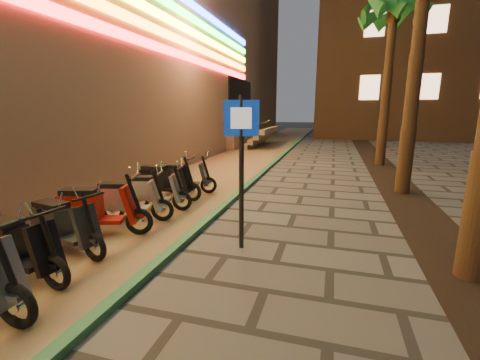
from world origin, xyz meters
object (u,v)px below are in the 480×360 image
(pedestrian_sign, at_px, (241,152))
(scooter_8, at_px, (152,191))
(scooter_9, at_px, (164,181))
(scooter_4, at_px, (15,247))
(scooter_5, at_px, (62,225))
(scooter_7, at_px, (127,200))
(scooter_6, at_px, (95,209))
(scooter_10, at_px, (183,177))

(pedestrian_sign, relative_size, scooter_8, 1.69)
(pedestrian_sign, relative_size, scooter_9, 1.55)
(scooter_4, relative_size, scooter_5, 1.02)
(pedestrian_sign, relative_size, scooter_7, 1.66)
(scooter_5, bearing_deg, scooter_7, 97.64)
(scooter_6, bearing_deg, scooter_5, -108.25)
(scooter_5, height_order, scooter_9, scooter_9)
(scooter_7, height_order, scooter_10, scooter_7)
(scooter_6, bearing_deg, pedestrian_sign, -13.42)
(scooter_7, bearing_deg, scooter_9, 76.36)
(scooter_6, distance_m, scooter_8, 1.72)
(pedestrian_sign, bearing_deg, scooter_5, -169.97)
(scooter_7, bearing_deg, scooter_10, 71.03)
(scooter_8, bearing_deg, scooter_7, -108.02)
(scooter_7, bearing_deg, scooter_5, -110.17)
(scooter_6, relative_size, scooter_7, 1.08)
(pedestrian_sign, xyz_separation_m, scooter_10, (-2.65, 3.16, -1.21))
(scooter_4, distance_m, scooter_9, 4.32)
(scooter_10, bearing_deg, scooter_9, -118.10)
(scooter_5, height_order, scooter_10, scooter_5)
(scooter_7, bearing_deg, pedestrian_sign, -29.98)
(scooter_4, xyz_separation_m, scooter_7, (0.02, 2.55, -0.01))
(pedestrian_sign, distance_m, scooter_4, 3.56)
(scooter_7, bearing_deg, scooter_8, 67.52)
(pedestrian_sign, relative_size, scooter_5, 1.64)
(scooter_8, bearing_deg, scooter_6, -108.17)
(scooter_8, relative_size, scooter_10, 0.99)
(scooter_7, xyz_separation_m, scooter_9, (-0.10, 1.77, 0.03))
(pedestrian_sign, distance_m, scooter_10, 4.30)
(scooter_4, relative_size, scooter_7, 1.03)
(pedestrian_sign, height_order, scooter_4, pedestrian_sign)
(scooter_4, distance_m, scooter_8, 3.40)
(scooter_6, distance_m, scooter_10, 3.39)
(scooter_6, relative_size, scooter_9, 1.01)
(scooter_7, relative_size, scooter_9, 0.93)
(scooter_4, height_order, scooter_8, scooter_4)
(scooter_5, distance_m, scooter_6, 0.79)
(scooter_5, relative_size, scooter_10, 1.03)
(pedestrian_sign, distance_m, scooter_5, 3.23)
(scooter_4, xyz_separation_m, scooter_5, (-0.07, 0.91, -0.01))
(scooter_4, bearing_deg, scooter_8, 94.31)
(pedestrian_sign, distance_m, scooter_6, 3.06)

